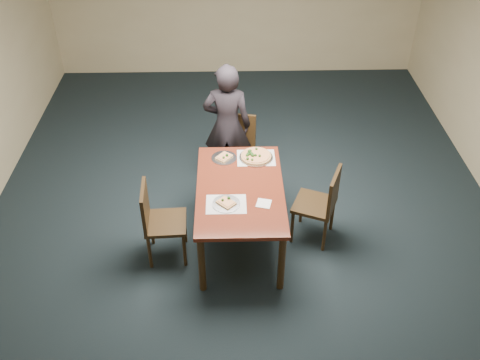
{
  "coord_description": "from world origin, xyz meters",
  "views": [
    {
      "loc": [
        -0.16,
        -4.55,
        4.17
      ],
      "look_at": [
        -0.05,
        -0.23,
        0.85
      ],
      "focal_mm": 40.0,
      "sensor_mm": 36.0,
      "label": 1
    }
  ],
  "objects_px": {
    "dining_table": "(240,195)",
    "chair_left": "(158,218)",
    "slice_plate_far": "(224,157)",
    "diner": "(227,125)",
    "slice_plate_near": "(226,203)",
    "chair_far": "(237,147)",
    "chair_right": "(322,202)",
    "pizza_pan": "(256,156)"
  },
  "relations": [
    {
      "from": "slice_plate_near",
      "to": "chair_right",
      "type": "bearing_deg",
      "value": 16.15
    },
    {
      "from": "chair_left",
      "to": "pizza_pan",
      "type": "distance_m",
      "value": 1.29
    },
    {
      "from": "chair_left",
      "to": "slice_plate_near",
      "type": "xyz_separation_m",
      "value": [
        0.71,
        -0.07,
        0.25
      ]
    },
    {
      "from": "chair_left",
      "to": "chair_right",
      "type": "relative_size",
      "value": 1.0
    },
    {
      "from": "diner",
      "to": "pizza_pan",
      "type": "distance_m",
      "value": 0.7
    },
    {
      "from": "slice_plate_far",
      "to": "chair_right",
      "type": "bearing_deg",
      "value": -25.44
    },
    {
      "from": "dining_table",
      "to": "chair_far",
      "type": "distance_m",
      "value": 1.12
    },
    {
      "from": "dining_table",
      "to": "chair_left",
      "type": "relative_size",
      "value": 1.65
    },
    {
      "from": "chair_far",
      "to": "slice_plate_near",
      "type": "height_order",
      "value": "chair_far"
    },
    {
      "from": "chair_far",
      "to": "chair_left",
      "type": "distance_m",
      "value": 1.55
    },
    {
      "from": "pizza_pan",
      "to": "slice_plate_near",
      "type": "bearing_deg",
      "value": -112.64
    },
    {
      "from": "chair_left",
      "to": "diner",
      "type": "distance_m",
      "value": 1.56
    },
    {
      "from": "diner",
      "to": "slice_plate_near",
      "type": "xyz_separation_m",
      "value": [
        -0.02,
        -1.42,
        -0.03
      ]
    },
    {
      "from": "dining_table",
      "to": "pizza_pan",
      "type": "bearing_deg",
      "value": 70.66
    },
    {
      "from": "chair_right",
      "to": "slice_plate_far",
      "type": "bearing_deg",
      "value": -92.65
    },
    {
      "from": "slice_plate_near",
      "to": "chair_far",
      "type": "bearing_deg",
      "value": 84.38
    },
    {
      "from": "dining_table",
      "to": "slice_plate_near",
      "type": "distance_m",
      "value": 0.32
    },
    {
      "from": "chair_left",
      "to": "dining_table",
      "type": "bearing_deg",
      "value": -80.1
    },
    {
      "from": "chair_far",
      "to": "slice_plate_far",
      "type": "relative_size",
      "value": 3.25
    },
    {
      "from": "dining_table",
      "to": "slice_plate_near",
      "type": "xyz_separation_m",
      "value": [
        -0.14,
        -0.26,
        0.11
      ]
    },
    {
      "from": "pizza_pan",
      "to": "slice_plate_near",
      "type": "distance_m",
      "value": 0.86
    },
    {
      "from": "dining_table",
      "to": "slice_plate_far",
      "type": "xyz_separation_m",
      "value": [
        -0.16,
        0.53,
        0.1
      ]
    },
    {
      "from": "chair_far",
      "to": "pizza_pan",
      "type": "distance_m",
      "value": 0.66
    },
    {
      "from": "dining_table",
      "to": "chair_right",
      "type": "bearing_deg",
      "value": 2.27
    },
    {
      "from": "diner",
      "to": "slice_plate_near",
      "type": "height_order",
      "value": "diner"
    },
    {
      "from": "chair_left",
      "to": "chair_far",
      "type": "bearing_deg",
      "value": -35.88
    },
    {
      "from": "pizza_pan",
      "to": "chair_right",
      "type": "bearing_deg",
      "value": -35.65
    },
    {
      "from": "chair_far",
      "to": "slice_plate_far",
      "type": "distance_m",
      "value": 0.65
    },
    {
      "from": "diner",
      "to": "pizza_pan",
      "type": "height_order",
      "value": "diner"
    },
    {
      "from": "dining_table",
      "to": "slice_plate_near",
      "type": "bearing_deg",
      "value": -118.86
    },
    {
      "from": "pizza_pan",
      "to": "chair_left",
      "type": "bearing_deg",
      "value": -145.12
    },
    {
      "from": "dining_table",
      "to": "slice_plate_near",
      "type": "height_order",
      "value": "slice_plate_near"
    },
    {
      "from": "chair_right",
      "to": "chair_far",
      "type": "bearing_deg",
      "value": -117.63
    },
    {
      "from": "slice_plate_far",
      "to": "dining_table",
      "type": "bearing_deg",
      "value": -72.85
    },
    {
      "from": "slice_plate_far",
      "to": "diner",
      "type": "bearing_deg",
      "value": 86.56
    },
    {
      "from": "pizza_pan",
      "to": "slice_plate_near",
      "type": "relative_size",
      "value": 1.33
    },
    {
      "from": "dining_table",
      "to": "chair_left",
      "type": "height_order",
      "value": "chair_left"
    },
    {
      "from": "chair_right",
      "to": "slice_plate_near",
      "type": "xyz_separation_m",
      "value": [
        -1.02,
        -0.3,
        0.25
      ]
    },
    {
      "from": "slice_plate_far",
      "to": "pizza_pan",
      "type": "bearing_deg",
      "value": 0.12
    },
    {
      "from": "chair_far",
      "to": "diner",
      "type": "xyz_separation_m",
      "value": [
        -0.12,
        0.05,
        0.28
      ]
    },
    {
      "from": "diner",
      "to": "pizza_pan",
      "type": "relative_size",
      "value": 4.24
    },
    {
      "from": "chair_far",
      "to": "slice_plate_far",
      "type": "height_order",
      "value": "chair_far"
    }
  ]
}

